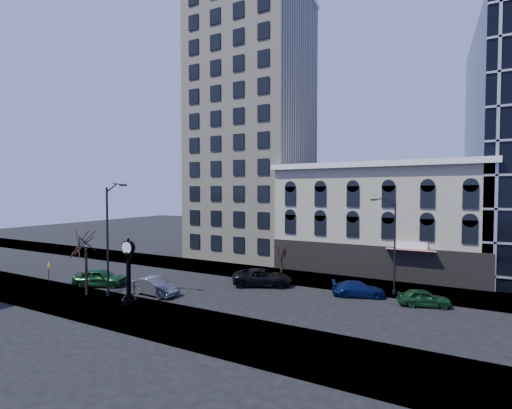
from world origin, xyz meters
The scene contains 16 objects.
ground centered at (0.00, 0.00, 0.00)m, with size 160.00×160.00×0.00m, color black.
sidewalk_far centered at (0.00, 8.00, 0.06)m, with size 160.00×6.00×0.12m, color gray.
sidewalk_near centered at (0.00, -8.00, 0.06)m, with size 160.00×6.00×0.12m, color gray.
cream_tower centered at (-6.11, 18.88, 19.32)m, with size 15.90×15.40×42.50m.
victorian_row centered at (12.00, 15.89, 6.00)m, with size 22.60×11.19×12.50m.
street_clock centered at (-4.40, -6.56, 2.54)m, with size 1.21×1.21×5.35m.
street_lamp_near centered at (-6.77, -5.96, 7.74)m, with size 2.62×0.44×10.10m.
street_lamp_far centered at (14.29, 5.75, 6.74)m, with size 2.15×1.08×8.77m.
bare_tree_near centered at (-9.47, -6.67, 5.13)m, with size 3.87×3.87×6.64m.
bare_tree_far centered at (3.63, 6.79, 3.51)m, with size 2.62×2.62×4.50m.
warning_sign centered at (-15.33, -6.40, 1.74)m, with size 0.73×0.31×2.35m.
car_near_a centered at (-11.19, -3.86, 0.86)m, with size 2.03×5.04×1.72m, color #143F1E.
car_near_b centered at (-4.35, -3.61, 0.77)m, with size 1.62×4.65×1.53m, color #595B60.
car_far_a centered at (2.96, 3.53, 0.82)m, with size 2.71×5.87×1.63m, color black.
car_far_b centered at (12.08, 4.19, 0.66)m, with size 1.85×4.56×1.32m, color #0C194C.
car_far_c centered at (17.29, 3.91, 0.68)m, with size 1.60×3.99×1.36m, color #143F1E.
Camera 1 is at (17.54, -26.67, 9.20)m, focal length 24.00 mm.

